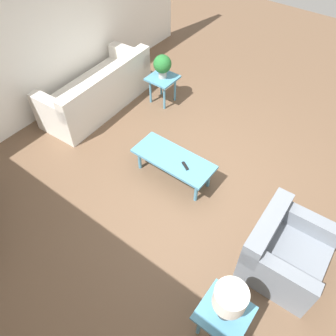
% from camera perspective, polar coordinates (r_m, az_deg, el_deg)
% --- Properties ---
extents(ground_plane, '(14.00, 14.00, 0.00)m').
position_cam_1_polar(ground_plane, '(4.85, 3.37, -3.00)').
color(ground_plane, brown).
extents(wall_right, '(0.12, 7.20, 2.70)m').
position_cam_1_polar(wall_right, '(5.86, -23.06, 20.18)').
color(wall_right, white).
rests_on(wall_right, ground_plane).
extents(sofa, '(0.95, 2.17, 0.84)m').
position_cam_1_polar(sofa, '(6.14, -12.02, 12.80)').
color(sofa, silver).
rests_on(sofa, ground_plane).
extents(armchair, '(0.86, 0.96, 0.75)m').
position_cam_1_polar(armchair, '(4.14, 19.44, -13.54)').
color(armchair, slate).
rests_on(armchair, ground_plane).
extents(coffee_table, '(1.20, 0.50, 0.40)m').
position_cam_1_polar(coffee_table, '(4.69, 0.95, 1.38)').
color(coffee_table, teal).
rests_on(coffee_table, ground_plane).
extents(side_table_plant, '(0.48, 0.48, 0.52)m').
position_cam_1_polar(side_table_plant, '(6.09, -0.94, 14.85)').
color(side_table_plant, teal).
rests_on(side_table_plant, ground_plane).
extents(side_table_lamp, '(0.48, 0.48, 0.52)m').
position_cam_1_polar(side_table_lamp, '(3.54, 9.65, -24.01)').
color(side_table_lamp, teal).
rests_on(side_table_lamp, ground_plane).
extents(potted_plant, '(0.32, 0.32, 0.42)m').
position_cam_1_polar(potted_plant, '(5.91, -0.98, 17.54)').
color(potted_plant, '#B2ADA3').
rests_on(potted_plant, side_table_plant).
extents(table_lamp, '(0.31, 0.31, 0.49)m').
position_cam_1_polar(table_lamp, '(3.16, 10.65, -21.69)').
color(table_lamp, '#333333').
rests_on(table_lamp, side_table_lamp).
extents(remote_control, '(0.16, 0.11, 0.02)m').
position_cam_1_polar(remote_control, '(4.54, 3.02, 0.38)').
color(remote_control, black).
rests_on(remote_control, coffee_table).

